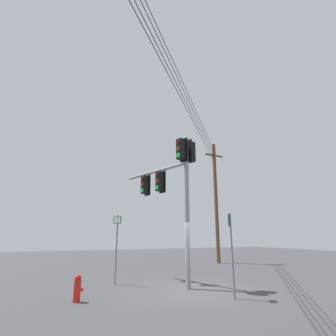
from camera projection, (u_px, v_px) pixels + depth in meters
name	position (u px, v px, depth m)	size (l,w,h in m)	color
ground_plane	(191.00, 290.00, 10.01)	(60.00, 60.00, 0.00)	#38383A
signal_mast_assembly	(172.00, 181.00, 11.92)	(4.43, 1.83, 6.07)	gray
utility_pole_wooden	(216.00, 199.00, 20.94)	(0.29, 1.72, 9.30)	brown
route_sign_primary	(117.00, 242.00, 11.46)	(0.29, 0.30, 2.85)	slate
fire_hydrant	(77.00, 288.00, 8.26)	(0.23, 0.30, 0.81)	red
route_sign_secondary	(231.00, 244.00, 8.97)	(0.30, 0.27, 2.75)	slate
overhead_wire_span	(179.00, 85.00, 11.22)	(17.16, 14.95, 1.42)	black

